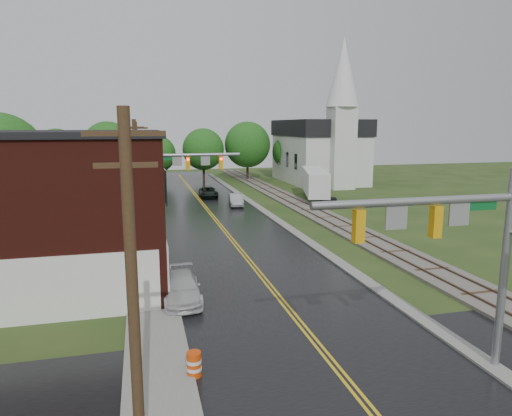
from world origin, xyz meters
name	(u,v)px	position (x,y,z in m)	size (l,w,h in m)	color
main_road	(216,220)	(0.00, 30.00, 0.00)	(10.00, 90.00, 0.02)	black
cross_road	(352,388)	(0.00, 2.00, 0.00)	(60.00, 9.00, 0.02)	black
curb_right	(259,208)	(5.40, 35.00, 0.00)	(0.80, 70.00, 0.12)	gray
sidewalk_left	(148,237)	(-6.20, 25.00, 0.00)	(2.40, 50.00, 0.12)	gray
brick_building	(24,212)	(-12.48, 15.00, 4.15)	(14.30, 10.30, 8.30)	#45140E
yellow_house	(81,197)	(-11.00, 26.00, 3.20)	(8.00, 7.00, 6.40)	tan
darkred_building	(104,193)	(-10.00, 35.00, 2.20)	(7.00, 6.00, 4.40)	#3F0F0C
church	(322,144)	(20.00, 53.74, 5.83)	(10.40, 18.40, 20.00)	silver
railroad	(300,205)	(10.00, 35.00, 0.11)	(3.20, 80.00, 0.30)	#59544C
traffic_signal_near	(454,236)	(3.47, 2.00, 4.97)	(7.34, 0.30, 7.20)	gray
traffic_signal_far	(179,170)	(-3.47, 27.00, 4.97)	(7.34, 0.43, 7.20)	gray
utility_pole_a	(133,292)	(-6.80, 0.00, 4.72)	(1.80, 0.28, 9.00)	#382616
utility_pole_b	(137,182)	(-6.80, 22.00, 4.72)	(1.80, 0.28, 9.00)	#382616
utility_pole_c	(138,159)	(-6.80, 44.00, 4.72)	(1.80, 0.28, 9.00)	#382616
tree_left_b	(1,160)	(-17.85, 31.90, 5.72)	(7.60, 7.60, 9.69)	black
tree_left_c	(67,165)	(-13.85, 39.90, 4.51)	(6.00, 6.00, 7.65)	black
tree_left_e	(120,158)	(-8.85, 45.90, 4.81)	(6.40, 6.40, 8.16)	black
suv_dark	(208,192)	(1.29, 43.49, 0.62)	(2.04, 4.43, 1.23)	black
sedan_silver	(236,200)	(3.32, 36.92, 0.64)	(1.36, 3.90, 1.28)	#A5A5A9
pickup_white	(181,288)	(-4.80, 11.17, 0.65)	(1.82, 4.47, 1.30)	silver
semi_trailer	(315,182)	(13.19, 38.99, 2.10)	(5.17, 10.94, 3.48)	black
construction_barrel	(194,364)	(-5.00, 4.00, 0.45)	(0.50, 0.50, 0.90)	#D23F09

